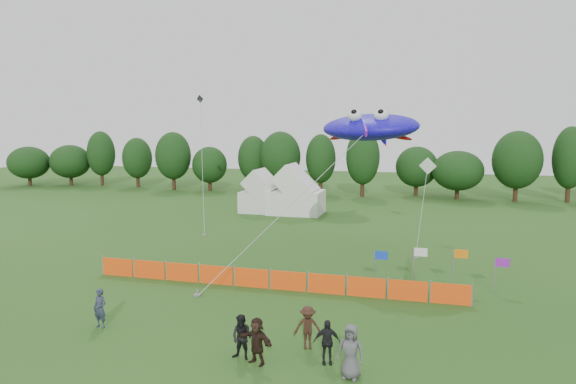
% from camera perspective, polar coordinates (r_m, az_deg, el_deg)
% --- Properties ---
extents(ground, '(160.00, 160.00, 0.00)m').
position_cam_1_polar(ground, '(20.90, -4.51, -16.34)').
color(ground, '#234C16').
rests_on(ground, ground).
extents(treeline, '(104.57, 8.78, 8.36)m').
position_cam_1_polar(treeline, '(63.27, 10.76, 3.28)').
color(treeline, '#382314').
rests_on(treeline, ground).
extents(tent_left, '(3.85, 3.85, 3.39)m').
position_cam_1_polar(tent_left, '(51.12, -2.92, -0.28)').
color(tent_left, silver).
rests_on(tent_left, ground).
extents(tent_right, '(5.19, 4.15, 3.66)m').
position_cam_1_polar(tent_right, '(49.81, 0.91, -0.31)').
color(tent_right, white).
rests_on(tent_right, ground).
extents(barrier_fence, '(19.90, 0.06, 1.00)m').
position_cam_1_polar(barrier_fence, '(27.03, -2.07, -9.68)').
color(barrier_fence, '#FD4B0E').
rests_on(barrier_fence, ground).
extents(flag_row, '(6.73, 0.38, 2.15)m').
position_cam_1_polar(flag_row, '(27.87, 16.15, -7.62)').
color(flag_row, gray).
rests_on(flag_row, ground).
extents(spectator_a, '(0.65, 0.47, 1.66)m').
position_cam_1_polar(spectator_a, '(23.32, -20.16, -12.04)').
color(spectator_a, '#2A2F47').
rests_on(spectator_a, ground).
extents(spectator_b, '(0.88, 0.73, 1.65)m').
position_cam_1_polar(spectator_b, '(19.28, -5.15, -15.78)').
color(spectator_b, black).
rests_on(spectator_b, ground).
extents(spectator_c, '(1.19, 0.86, 1.66)m').
position_cam_1_polar(spectator_c, '(20.05, 2.20, -14.81)').
color(spectator_c, '#331C14').
rests_on(spectator_c, ground).
extents(spectator_d, '(1.01, 0.63, 1.60)m').
position_cam_1_polar(spectator_d, '(18.96, 4.33, -16.25)').
color(spectator_d, black).
rests_on(spectator_d, ground).
extents(spectator_e, '(0.98, 0.71, 1.86)m').
position_cam_1_polar(spectator_e, '(17.99, 6.99, -17.18)').
color(spectator_e, '#505055').
rests_on(spectator_e, ground).
extents(spectator_f, '(1.63, 1.04, 1.68)m').
position_cam_1_polar(spectator_f, '(18.91, -3.50, -16.18)').
color(spectator_f, black).
rests_on(spectator_f, ground).
extents(stingray_kite, '(11.27, 17.26, 9.47)m').
position_cam_1_polar(stingray_kite, '(32.18, 9.24, 7.09)').
color(stingray_kite, '#1F10EB').
rests_on(stingray_kite, ground).
extents(small_kite_white, '(1.40, 8.49, 6.06)m').
position_cam_1_polar(small_kite_white, '(39.43, 15.00, 0.75)').
color(small_kite_white, white).
rests_on(small_kite_white, ground).
extents(small_kite_dark, '(5.73, 11.16, 11.53)m').
position_cam_1_polar(small_kite_dark, '(46.35, -9.56, 4.39)').
color(small_kite_dark, black).
rests_on(small_kite_dark, ground).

